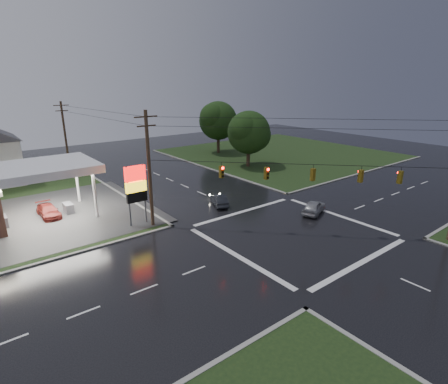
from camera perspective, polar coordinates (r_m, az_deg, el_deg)
ground at (r=33.19m, az=11.26°, el=-6.51°), size 120.00×120.00×0.00m
grass_ne at (r=68.37m, az=9.24°, el=6.22°), size 36.00×36.00×0.08m
pylon_sign at (r=33.88m, az=-14.19°, el=1.03°), size 2.00×0.35×6.00m
utility_pole_nw at (r=32.96m, az=-12.11°, el=3.80°), size 2.20×0.32×11.00m
utility_pole_n at (r=59.58m, az=-24.51°, el=8.49°), size 2.20×0.32×10.50m
traffic_signals at (r=31.13m, az=12.02°, el=4.44°), size 26.87×26.87×1.47m
tree_ne_near at (r=56.39m, az=4.17°, el=9.67°), size 7.99×6.80×8.98m
tree_ne_far at (r=67.40m, az=-0.85°, el=11.56°), size 8.46×7.20×9.80m
car_north at (r=39.27m, az=-0.80°, el=-1.30°), size 2.70×4.00×1.25m
car_crossing at (r=38.13m, az=14.46°, el=-2.38°), size 4.37×3.03×1.38m
car_pump at (r=40.29m, az=-26.73°, el=-2.79°), size 1.85×4.30×1.23m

